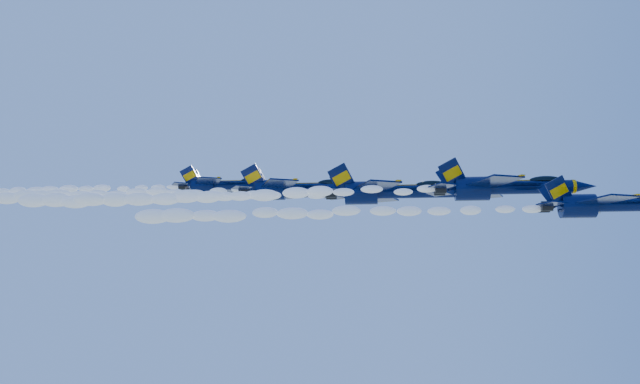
# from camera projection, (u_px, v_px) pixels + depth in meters

# --- Properties ---
(jet_lead) EXTENTS (15.11, 12.39, 5.61)m
(jet_lead) POSITION_uv_depth(u_px,v_px,m) (610.00, 205.00, 59.99)
(jet_lead) COLOR #040D33
(smoke_trail_jet_lead) EXTENTS (41.40, 1.56, 1.41)m
(smoke_trail_jet_lead) POSITION_uv_depth(u_px,v_px,m) (329.00, 212.00, 62.48)
(smoke_trail_jet_lead) COLOR white
(jet_second) EXTENTS (16.99, 13.93, 6.31)m
(jet_second) POSITION_uv_depth(u_px,v_px,m) (504.00, 187.00, 66.89)
(jet_second) COLOR #040D33
(smoke_trail_jet_second) EXTENTS (41.40, 1.76, 1.58)m
(smoke_trail_jet_second) POSITION_uv_depth(u_px,v_px,m) (248.00, 195.00, 69.45)
(smoke_trail_jet_second) COLOR white
(jet_third) EXTENTS (19.11, 15.68, 7.10)m
(jet_third) POSITION_uv_depth(u_px,v_px,m) (392.00, 191.00, 77.97)
(jet_third) COLOR #040D33
(smoke_trail_jet_third) EXTENTS (41.40, 1.98, 1.78)m
(smoke_trail_jet_third) POSITION_uv_depth(u_px,v_px,m) (168.00, 198.00, 80.62)
(smoke_trail_jet_third) COLOR white
(jet_fourth) EXTENTS (19.43, 15.94, 7.22)m
(jet_fourth) POSITION_uv_depth(u_px,v_px,m) (297.00, 189.00, 90.84)
(jet_fourth) COLOR #040D33
(smoke_trail_jet_fourth) EXTENTS (41.40, 2.01, 1.81)m
(smoke_trail_jet_fourth) POSITION_uv_depth(u_px,v_px,m) (106.00, 195.00, 93.50)
(smoke_trail_jet_fourth) COLOR white
(jet_fifth) EXTENTS (16.71, 13.71, 6.21)m
(jet_fifth) POSITION_uv_depth(u_px,v_px,m) (225.00, 185.00, 98.58)
(jet_fifth) COLOR #040D33
(smoke_trail_jet_fifth) EXTENTS (41.40, 1.73, 1.56)m
(smoke_trail_jet_fifth) POSITION_uv_depth(u_px,v_px,m) (57.00, 190.00, 101.13)
(smoke_trail_jet_fifth) COLOR white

